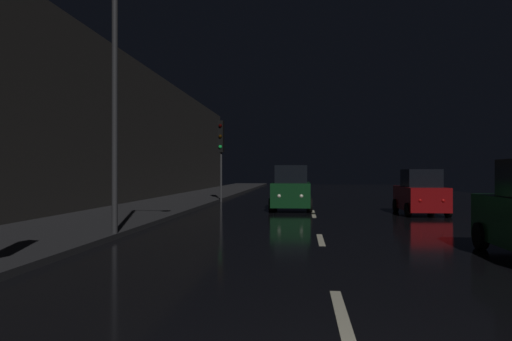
{
  "coord_description": "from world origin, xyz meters",
  "views": [
    {
      "loc": [
        -0.5,
        -3.41,
        1.81
      ],
      "look_at": [
        -2.18,
        14.67,
        1.86
      ],
      "focal_mm": 34.54,
      "sensor_mm": 36.0,
      "label": 1
    }
  ],
  "objects_px": {
    "traffic_light_far_left": "(221,143)",
    "car_approaching_headlights": "(291,189)",
    "car_parked_right_far": "(420,194)",
    "streetlamp_overhead": "(132,66)"
  },
  "relations": [
    {
      "from": "traffic_light_far_left",
      "to": "car_parked_right_far",
      "type": "distance_m",
      "value": 12.85
    },
    {
      "from": "car_approaching_headlights",
      "to": "streetlamp_overhead",
      "type": "bearing_deg",
      "value": -21.03
    },
    {
      "from": "traffic_light_far_left",
      "to": "streetlamp_overhead",
      "type": "relative_size",
      "value": 0.7
    },
    {
      "from": "traffic_light_far_left",
      "to": "car_approaching_headlights",
      "type": "height_order",
      "value": "traffic_light_far_left"
    },
    {
      "from": "traffic_light_far_left",
      "to": "streetlamp_overhead",
      "type": "xyz_separation_m",
      "value": [
        0.27,
        -16.39,
        1.1
      ]
    },
    {
      "from": "car_parked_right_far",
      "to": "traffic_light_far_left",
      "type": "bearing_deg",
      "value": 51.77
    },
    {
      "from": "streetlamp_overhead",
      "to": "car_parked_right_far",
      "type": "bearing_deg",
      "value": 41.89
    },
    {
      "from": "traffic_light_far_left",
      "to": "car_approaching_headlights",
      "type": "xyz_separation_m",
      "value": [
        4.34,
        -5.8,
        -2.58
      ]
    },
    {
      "from": "traffic_light_far_left",
      "to": "car_parked_right_far",
      "type": "xyz_separation_m",
      "value": [
        9.87,
        -7.78,
        -2.67
      ]
    },
    {
      "from": "streetlamp_overhead",
      "to": "traffic_light_far_left",
      "type": "bearing_deg",
      "value": 90.94
    }
  ]
}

